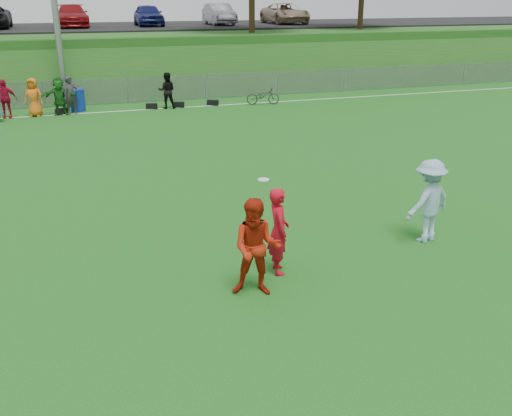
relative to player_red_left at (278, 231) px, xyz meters
name	(u,v)px	position (x,y,z in m)	size (l,w,h in m)	color
ground	(251,280)	(-0.61, -0.20, -0.87)	(120.00, 120.00, 0.00)	#125718
sideline_far	(134,110)	(-0.61, 17.80, -0.86)	(60.00, 0.10, 0.01)	white
fence	(128,90)	(-0.61, 19.80, -0.22)	(58.00, 0.06, 1.30)	gray
berm	(108,53)	(-0.61, 30.80, 0.63)	(120.00, 18.00, 3.00)	#215517
parking_lot	(103,27)	(-0.61, 32.80, 2.18)	(120.00, 12.00, 0.10)	black
car_row	(85,16)	(-1.78, 31.80, 2.95)	(32.04, 5.18, 1.44)	silver
spectator_row	(72,95)	(-3.34, 17.80, -0.02)	(8.15, 0.81, 1.69)	#AC0B29
gear_bags	(153,106)	(0.31, 17.90, -0.74)	(7.71, 0.53, 0.26)	black
player_red_left	(278,231)	(0.00, 0.00, 0.00)	(0.63, 0.42, 1.73)	red
player_red_center	(257,248)	(-0.68, -0.70, 0.04)	(0.89, 0.69, 1.82)	#AD200C
player_blue	(428,201)	(3.63, 0.40, 0.06)	(1.20, 0.69, 1.86)	#97B9D1
frisbee	(263,180)	(0.35, 1.89, 0.43)	(0.25, 0.25, 0.02)	silver
recycling_bin	(77,100)	(-3.09, 18.48, -0.36)	(0.68, 0.68, 1.01)	#0D2A95
bicycle	(263,96)	(5.69, 17.35, -0.44)	(0.56, 1.62, 0.85)	#2B2B2D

